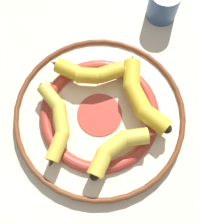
{
  "coord_description": "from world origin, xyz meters",
  "views": [
    {
      "loc": [
        -0.17,
        0.13,
        0.69
      ],
      "look_at": [
        0.02,
        0.02,
        0.03
      ],
      "focal_mm": 50.0,
      "sensor_mm": 36.0,
      "label": 1
    }
  ],
  "objects_px": {
    "banana_a": "(57,122)",
    "banana_d": "(118,148)",
    "banana_c": "(140,96)",
    "banana_b": "(88,72)",
    "coffee_mug": "(164,3)",
    "decorative_bowl": "(100,115)"
  },
  "relations": [
    {
      "from": "banana_b",
      "to": "decorative_bowl",
      "type": "bearing_deg",
      "value": -70.76
    },
    {
      "from": "banana_b",
      "to": "banana_d",
      "type": "bearing_deg",
      "value": -66.54
    },
    {
      "from": "coffee_mug",
      "to": "banana_c",
      "type": "bearing_deg",
      "value": 178.08
    },
    {
      "from": "decorative_bowl",
      "to": "coffee_mug",
      "type": "relative_size",
      "value": 3.82
    },
    {
      "from": "banana_b",
      "to": "banana_c",
      "type": "xyz_separation_m",
      "value": [
        -0.11,
        -0.07,
        0.0
      ]
    },
    {
      "from": "banana_c",
      "to": "banana_d",
      "type": "relative_size",
      "value": 1.2
    },
    {
      "from": "banana_a",
      "to": "banana_d",
      "type": "distance_m",
      "value": 0.14
    },
    {
      "from": "banana_a",
      "to": "coffee_mug",
      "type": "distance_m",
      "value": 0.41
    },
    {
      "from": "banana_d",
      "to": "coffee_mug",
      "type": "bearing_deg",
      "value": -145.13
    },
    {
      "from": "banana_c",
      "to": "decorative_bowl",
      "type": "bearing_deg",
      "value": -94.42
    },
    {
      "from": "banana_a",
      "to": "banana_c",
      "type": "xyz_separation_m",
      "value": [
        -0.04,
        -0.19,
        0.0
      ]
    },
    {
      "from": "banana_a",
      "to": "banana_d",
      "type": "height_order",
      "value": "banana_d"
    },
    {
      "from": "banana_c",
      "to": "banana_a",
      "type": "bearing_deg",
      "value": -95.43
    },
    {
      "from": "banana_b",
      "to": "banana_d",
      "type": "distance_m",
      "value": 0.19
    },
    {
      "from": "decorative_bowl",
      "to": "banana_d",
      "type": "bearing_deg",
      "value": 174.9
    },
    {
      "from": "banana_b",
      "to": "coffee_mug",
      "type": "distance_m",
      "value": 0.27
    },
    {
      "from": "banana_a",
      "to": "banana_d",
      "type": "bearing_deg",
      "value": -123.09
    },
    {
      "from": "banana_b",
      "to": "coffee_mug",
      "type": "relative_size",
      "value": 1.52
    },
    {
      "from": "banana_b",
      "to": "banana_c",
      "type": "distance_m",
      "value": 0.13
    },
    {
      "from": "banana_a",
      "to": "banana_c",
      "type": "relative_size",
      "value": 0.91
    },
    {
      "from": "banana_a",
      "to": "coffee_mug",
      "type": "height_order",
      "value": "coffee_mug"
    },
    {
      "from": "banana_d",
      "to": "coffee_mug",
      "type": "height_order",
      "value": "coffee_mug"
    }
  ]
}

